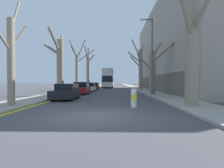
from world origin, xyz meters
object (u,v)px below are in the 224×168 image
at_px(street_tree_right_0, 191,46).
at_px(double_decker_bus, 108,77).
at_px(street_tree_right_1, 153,69).
at_px(street_tree_right_2, 140,67).
at_px(parked_car_3, 94,86).
at_px(parked_car_1, 81,88).
at_px(street_tree_left_3, 88,70).
at_px(street_tree_left_2, 77,68).
at_px(street_tree_left_0, 10,57).
at_px(lamp_post, 151,53).
at_px(traffic_bollard, 134,98).
at_px(parked_car_0, 66,92).
at_px(street_tree_left_1, 60,64).
at_px(parked_car_2, 89,87).

bearing_deg(street_tree_right_0, double_decker_bus, 100.40).
bearing_deg(street_tree_right_0, street_tree_right_1, 89.93).
relative_size(street_tree_right_1, street_tree_right_2, 0.67).
xyz_separation_m(double_decker_bus, parked_car_3, (-2.31, -10.80, -1.95)).
xyz_separation_m(double_decker_bus, parked_car_1, (-2.31, -22.97, -1.89)).
xyz_separation_m(street_tree_right_2, double_decker_bus, (-6.20, 13.27, -1.53)).
bearing_deg(street_tree_left_3, street_tree_left_2, -90.63).
distance_m(street_tree_left_0, parked_car_1, 11.59).
bearing_deg(lamp_post, parked_car_1, 161.49).
xyz_separation_m(street_tree_right_2, traffic_bollard, (-3.18, -20.70, -3.58)).
height_order(street_tree_right_1, lamp_post, lamp_post).
bearing_deg(parked_car_0, lamp_post, 25.21).
bearing_deg(double_decker_bus, street_tree_left_0, -97.13).
relative_size(street_tree_left_0, street_tree_left_1, 0.94).
distance_m(double_decker_bus, lamp_post, 26.35).
bearing_deg(street_tree_left_1, street_tree_left_0, -89.25).
xyz_separation_m(street_tree_left_0, parked_car_3, (1.97, 23.36, -2.33)).
bearing_deg(parked_car_1, parked_car_2, 90.00).
xyz_separation_m(street_tree_left_3, street_tree_right_0, (10.48, -28.37, -0.54)).
bearing_deg(street_tree_left_3, parked_car_2, -79.95).
bearing_deg(parked_car_3, traffic_bollard, -77.07).
bearing_deg(street_tree_left_2, street_tree_left_0, -89.83).
height_order(parked_car_2, parked_car_3, parked_car_3).
relative_size(street_tree_left_3, parked_car_2, 2.21).
relative_size(street_tree_left_1, double_decker_bus, 0.68).
height_order(street_tree_left_1, street_tree_left_3, street_tree_left_3).
distance_m(street_tree_left_3, lamp_post, 22.20).
xyz_separation_m(double_decker_bus, traffic_bollard, (3.01, -33.97, -2.05)).
distance_m(street_tree_left_2, double_decker_bus, 16.68).
distance_m(parked_car_1, parked_car_2, 6.41).
bearing_deg(street_tree_left_0, street_tree_left_1, 90.75).
bearing_deg(traffic_bollard, street_tree_right_1, 72.09).
bearing_deg(traffic_bollard, street_tree_left_1, 128.76).
height_order(street_tree_left_0, lamp_post, lamp_post).
bearing_deg(street_tree_right_1, parked_car_3, 123.34).
height_order(street_tree_right_0, double_decker_bus, street_tree_right_0).
xyz_separation_m(street_tree_left_2, parked_car_0, (2.02, -13.35, -3.12)).
distance_m(street_tree_right_2, double_decker_bus, 14.73).
bearing_deg(street_tree_right_1, street_tree_left_3, 120.15).
bearing_deg(street_tree_right_2, traffic_bollard, -98.74).
height_order(street_tree_left_1, street_tree_right_2, street_tree_right_2).
bearing_deg(parked_car_2, street_tree_left_1, -104.35).
xyz_separation_m(street_tree_left_2, street_tree_right_1, (10.61, -7.79, -0.81)).
height_order(street_tree_left_0, parked_car_0, street_tree_left_0).
bearing_deg(parked_car_2, lamp_post, -48.63).
height_order(street_tree_left_0, parked_car_1, street_tree_left_0).
distance_m(street_tree_right_2, lamp_post, 12.40).
relative_size(lamp_post, traffic_bollard, 7.59).
bearing_deg(parked_car_3, street_tree_left_2, -111.01).
bearing_deg(street_tree_left_2, double_decker_bus, 74.93).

